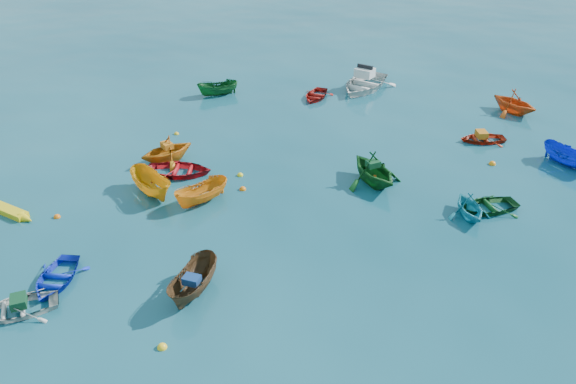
% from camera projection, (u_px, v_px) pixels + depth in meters
% --- Properties ---
extents(ground, '(160.00, 160.00, 0.00)m').
position_uv_depth(ground, '(257.00, 262.00, 22.39)').
color(ground, '#0B3E50').
rests_on(ground, ground).
extents(dinghy_blue_sw, '(2.37, 3.01, 0.57)m').
position_uv_depth(dinghy_blue_sw, '(57.00, 282.00, 21.35)').
color(dinghy_blue_sw, '#102BCC').
rests_on(dinghy_blue_sw, ground).
extents(dinghy_white_near, '(3.42, 3.23, 0.58)m').
position_uv_depth(dinghy_white_near, '(19.00, 312.00, 19.93)').
color(dinghy_white_near, silver).
rests_on(dinghy_white_near, ground).
extents(sampan_brown_mid, '(1.35, 3.14, 1.19)m').
position_uv_depth(sampan_brown_mid, '(195.00, 293.00, 20.79)').
color(sampan_brown_mid, '#4E341C').
rests_on(sampan_brown_mid, ground).
extents(dinghy_orange_w, '(3.75, 3.82, 1.52)m').
position_uv_depth(dinghy_orange_w, '(168.00, 161.00, 29.94)').
color(dinghy_orange_w, orange).
rests_on(dinghy_orange_w, ground).
extents(sampan_yellow_mid, '(3.32, 2.94, 1.26)m').
position_uv_depth(sampan_yellow_mid, '(153.00, 194.00, 26.97)').
color(sampan_yellow_mid, orange).
rests_on(sampan_yellow_mid, ground).
extents(dinghy_green_e, '(3.54, 3.21, 0.60)m').
position_uv_depth(dinghy_green_e, '(486.00, 210.00, 25.76)').
color(dinghy_green_e, '#114D1E').
rests_on(dinghy_green_e, ground).
extents(dinghy_cyan_se, '(2.69, 2.87, 1.21)m').
position_uv_depth(dinghy_cyan_se, '(468.00, 216.00, 25.29)').
color(dinghy_cyan_se, teal).
rests_on(dinghy_cyan_se, ground).
extents(dinghy_red_nw, '(3.69, 2.93, 0.69)m').
position_uv_depth(dinghy_red_nw, '(180.00, 174.00, 28.67)').
color(dinghy_red_nw, '#AA0E15').
rests_on(dinghy_red_nw, ground).
extents(sampan_orange_n, '(2.47, 3.04, 1.12)m').
position_uv_depth(sampan_orange_n, '(203.00, 202.00, 26.31)').
color(sampan_orange_n, orange).
rests_on(sampan_orange_n, ground).
extents(dinghy_green_n, '(4.29, 4.35, 1.74)m').
position_uv_depth(dinghy_green_n, '(373.00, 183.00, 27.92)').
color(dinghy_green_n, '#14561D').
rests_on(dinghy_green_n, ground).
extents(dinghy_red_ne, '(3.00, 2.52, 0.53)m').
position_uv_depth(dinghy_red_ne, '(482.00, 141.00, 32.07)').
color(dinghy_red_ne, '#AE250E').
rests_on(dinghy_red_ne, ground).
extents(sampan_blue_far, '(3.03, 2.88, 1.18)m').
position_uv_depth(sampan_blue_far, '(567.00, 165.00, 29.51)').
color(sampan_blue_far, '#0F28BE').
rests_on(sampan_blue_far, ground).
extents(dinghy_red_far, '(2.28, 2.98, 0.58)m').
position_uv_depth(dinghy_red_far, '(316.00, 98.00, 37.93)').
color(dinghy_red_far, '#A1130D').
rests_on(dinghy_red_far, ground).
extents(dinghy_orange_far, '(4.05, 4.01, 1.62)m').
position_uv_depth(dinghy_orange_far, '(512.00, 113.00, 35.72)').
color(dinghy_orange_far, '#D44E14').
rests_on(dinghy_orange_far, ground).
extents(sampan_green_far, '(2.93, 2.49, 1.09)m').
position_uv_depth(sampan_green_far, '(218.00, 95.00, 38.37)').
color(sampan_green_far, '#135422').
rests_on(sampan_green_far, ground).
extents(kayak_yellow, '(3.72, 1.51, 0.37)m').
position_uv_depth(kayak_yellow, '(3.00, 211.00, 25.67)').
color(kayak_yellow, yellow).
rests_on(kayak_yellow, ground).
extents(motorboat_white, '(4.91, 5.81, 1.63)m').
position_uv_depth(motorboat_white, '(364.00, 89.00, 39.45)').
color(motorboat_white, silver).
rests_on(motorboat_white, ground).
extents(tarp_green_a, '(0.82, 0.86, 0.33)m').
position_uv_depth(tarp_green_a, '(18.00, 301.00, 19.73)').
color(tarp_green_a, '#0F3F22').
rests_on(tarp_green_a, dinghy_white_near).
extents(tarp_blue_a, '(0.63, 0.49, 0.29)m').
position_uv_depth(tarp_blue_a, '(192.00, 280.00, 20.30)').
color(tarp_blue_a, navy).
rests_on(tarp_blue_a, sampan_brown_mid).
extents(tarp_orange_a, '(0.80, 0.78, 0.31)m').
position_uv_depth(tarp_orange_a, '(167.00, 145.00, 29.50)').
color(tarp_orange_a, orange).
rests_on(tarp_orange_a, dinghy_orange_w).
extents(tarp_green_b, '(0.79, 0.77, 0.31)m').
position_uv_depth(tarp_green_b, '(373.00, 164.00, 27.48)').
color(tarp_green_b, '#124825').
rests_on(tarp_green_b, dinghy_green_n).
extents(tarp_orange_b, '(0.75, 0.87, 0.36)m').
position_uv_depth(tarp_orange_b, '(482.00, 134.00, 31.84)').
color(tarp_orange_b, orange).
rests_on(tarp_orange_b, dinghy_red_ne).
extents(buoy_or_a, '(0.31, 0.31, 0.31)m').
position_uv_depth(buoy_or_a, '(57.00, 217.00, 25.21)').
color(buoy_or_a, orange).
rests_on(buoy_or_a, ground).
extents(buoy_ye_a, '(0.33, 0.33, 0.33)m').
position_uv_depth(buoy_ye_a, '(162.00, 348.00, 18.46)').
color(buoy_ye_a, yellow).
rests_on(buoy_ye_a, ground).
extents(buoy_or_c, '(0.34, 0.34, 0.34)m').
position_uv_depth(buoy_or_c, '(243.00, 190.00, 27.34)').
color(buoy_or_c, orange).
rests_on(buoy_or_c, ground).
extents(buoy_ye_c, '(0.32, 0.32, 0.32)m').
position_uv_depth(buoy_ye_c, '(240.00, 176.00, 28.56)').
color(buoy_ye_c, yellow).
rests_on(buoy_ye_c, ground).
extents(buoy_or_d, '(0.33, 0.33, 0.33)m').
position_uv_depth(buoy_or_d, '(375.00, 178.00, 28.33)').
color(buoy_or_d, '#FF580D').
rests_on(buoy_or_d, ground).
extents(buoy_ye_d, '(0.29, 0.29, 0.29)m').
position_uv_depth(buoy_ye_d, '(176.00, 134.00, 32.89)').
color(buoy_ye_d, yellow).
rests_on(buoy_ye_d, ground).
extents(buoy_or_e, '(0.37, 0.37, 0.37)m').
position_uv_depth(buoy_or_e, '(492.00, 164.00, 29.62)').
color(buoy_or_e, orange).
rests_on(buoy_or_e, ground).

